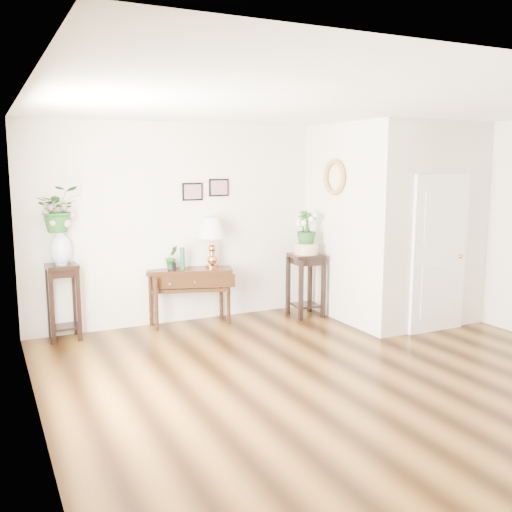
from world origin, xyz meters
TOP-DOWN VIEW (x-y plane):
  - floor at (0.00, 0.00)m, footprint 6.00×5.50m
  - ceiling at (0.00, 0.00)m, footprint 6.00×5.50m
  - wall_back at (0.00, 2.75)m, footprint 6.00×0.02m
  - wall_left at (-3.00, 0.00)m, footprint 0.02×5.50m
  - partition at (2.10, 1.77)m, footprint 1.80×1.95m
  - door at (2.10, 0.78)m, footprint 0.90×0.05m
  - art_print_left at (-0.65, 2.73)m, footprint 0.30×0.02m
  - art_print_right at (-0.25, 2.73)m, footprint 0.30×0.02m
  - wall_ornament at (1.16, 1.90)m, footprint 0.07×0.51m
  - console_table at (-0.77, 2.57)m, footprint 1.24×0.75m
  - table_lamp at (-0.43, 2.57)m, footprint 0.51×0.51m
  - green_vase at (-0.87, 2.57)m, footprint 0.07×0.07m
  - potted_plant at (-1.02, 2.57)m, footprint 0.20×0.17m
  - plant_stand_a at (-2.47, 2.57)m, footprint 0.39×0.39m
  - porcelain_vase at (-2.47, 2.57)m, footprint 0.33×0.33m
  - lily_arrangement at (-2.47, 2.57)m, footprint 0.53×0.46m
  - plant_stand_b at (0.90, 2.20)m, footprint 0.49×0.49m
  - ceramic_bowl at (0.90, 2.20)m, footprint 0.44×0.44m
  - narcissus at (0.90, 2.20)m, footprint 0.32×0.32m

SIDE VIEW (x-z plane):
  - floor at x=0.00m, z-range -0.01..0.01m
  - console_table at x=-0.77m, z-range 0.00..0.79m
  - plant_stand_b at x=0.90m, z-range 0.00..0.93m
  - plant_stand_a at x=-2.47m, z-range 0.00..0.98m
  - potted_plant at x=-1.02m, z-range 0.79..1.11m
  - green_vase at x=-0.87m, z-range 0.80..1.11m
  - ceramic_bowl at x=0.90m, z-range 0.94..1.09m
  - door at x=2.10m, z-range 0.00..2.10m
  - table_lamp at x=-0.43m, z-range 0.78..1.49m
  - porcelain_vase at x=-2.47m, z-range 0.97..1.44m
  - narcissus at x=0.90m, z-range 1.05..1.57m
  - wall_back at x=0.00m, z-range 0.00..2.80m
  - wall_left at x=-3.00m, z-range 0.00..2.80m
  - partition at x=2.10m, z-range 0.00..2.80m
  - lily_arrangement at x=-2.47m, z-range 1.38..1.96m
  - art_print_left at x=-0.65m, z-range 1.73..1.98m
  - art_print_right at x=-0.25m, z-range 1.77..2.02m
  - wall_ornament at x=1.16m, z-range 1.79..2.30m
  - ceiling at x=0.00m, z-range 2.79..2.81m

